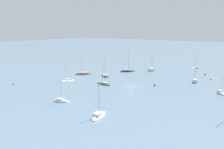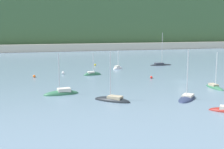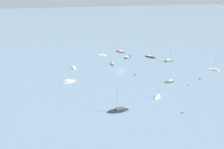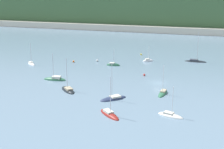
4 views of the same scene
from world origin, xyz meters
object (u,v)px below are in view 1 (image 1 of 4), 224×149
at_px(sailboat_10, 84,74).
at_px(mooring_buoy_0, 205,74).
at_px(sailboat_8, 196,68).
at_px(sailboat_11, 105,76).
at_px(sailboat_0, 67,81).
at_px(sailboat_6, 61,101).
at_px(sailboat_2, 104,84).
at_px(sailboat_4, 221,94).
at_px(mooring_buoy_4, 211,79).
at_px(sailboat_3, 151,70).
at_px(mooring_buoy_1, 155,85).
at_px(sailboat_1, 195,82).
at_px(sailboat_9, 127,71).
at_px(mooring_buoy_2, 13,84).
at_px(sailboat_7, 99,117).

distance_m(sailboat_10, mooring_buoy_0, 55.19).
bearing_deg(sailboat_8, sailboat_11, 7.10).
bearing_deg(sailboat_0, sailboat_8, 165.90).
bearing_deg(sailboat_0, sailboat_6, 58.81).
relative_size(sailboat_8, mooring_buoy_0, 12.11).
xyz_separation_m(sailboat_2, sailboat_4, (-12.30, 37.81, -0.01)).
height_order(sailboat_6, mooring_buoy_4, sailboat_6).
xyz_separation_m(sailboat_3, sailboat_4, (22.92, 35.22, -0.02)).
bearing_deg(mooring_buoy_1, sailboat_1, 144.34).
height_order(sailboat_1, sailboat_9, sailboat_9).
height_order(sailboat_2, sailboat_9, sailboat_9).
relative_size(sailboat_9, mooring_buoy_0, 13.72).
relative_size(sailboat_0, sailboat_10, 0.78).
xyz_separation_m(sailboat_9, mooring_buoy_0, (-13.63, 32.76, 0.28)).
bearing_deg(sailboat_8, mooring_buoy_4, 67.73).
height_order(sailboat_8, mooring_buoy_4, sailboat_8).
height_order(sailboat_9, mooring_buoy_2, sailboat_9).
bearing_deg(mooring_buoy_4, mooring_buoy_2, -48.63).
relative_size(sailboat_8, sailboat_9, 0.88).
distance_m(sailboat_1, sailboat_2, 35.54).
relative_size(sailboat_6, mooring_buoy_1, 11.37).
distance_m(sailboat_0, mooring_buoy_1, 34.17).
height_order(sailboat_8, mooring_buoy_0, sailboat_8).
bearing_deg(mooring_buoy_0, mooring_buoy_4, 25.50).
bearing_deg(sailboat_4, sailboat_8, 166.76).
bearing_deg(sailboat_8, sailboat_7, 38.94).
bearing_deg(mooring_buoy_0, sailboat_7, -8.06).
xyz_separation_m(sailboat_4, mooring_buoy_0, (-27.76, -10.96, 0.28)).
height_order(sailboat_0, sailboat_3, sailboat_3).
distance_m(sailboat_1, sailboat_10, 47.85).
relative_size(sailboat_1, sailboat_9, 0.73).
xyz_separation_m(sailboat_2, mooring_buoy_4, (-31.50, 30.93, 0.32)).
xyz_separation_m(sailboat_9, sailboat_11, (14.61, -2.55, -0.01)).
bearing_deg(sailboat_1, sailboat_4, 39.52).
distance_m(sailboat_10, mooring_buoy_1, 35.39).
bearing_deg(sailboat_3, sailboat_0, 150.22).
distance_m(sailboat_9, mooring_buoy_1, 28.31).
height_order(sailboat_11, mooring_buoy_4, sailboat_11).
distance_m(sailboat_2, sailboat_4, 39.76).
height_order(sailboat_1, sailboat_6, sailboat_6).
distance_m(sailboat_3, mooring_buoy_4, 28.59).
bearing_deg(sailboat_1, mooring_buoy_2, -56.73).
distance_m(sailboat_11, mooring_buoy_2, 37.00).
bearing_deg(mooring_buoy_1, mooring_buoy_0, 161.40).
relative_size(sailboat_0, mooring_buoy_0, 10.47).
bearing_deg(sailboat_0, mooring_buoy_4, 143.85).
relative_size(sailboat_1, sailboat_2, 0.84).
bearing_deg(sailboat_2, sailboat_11, -50.11).
bearing_deg(mooring_buoy_4, sailboat_0, -52.15).
xyz_separation_m(sailboat_2, sailboat_7, (25.02, 17.63, -0.00)).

